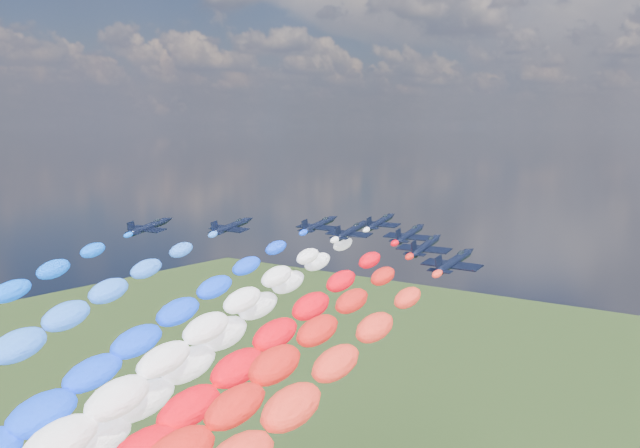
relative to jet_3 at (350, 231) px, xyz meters
The scene contains 11 objects.
jet_0 38.39m from the jet_3, 152.74° to the right, with size 8.65×11.60×2.56m, color black, non-canonical shape.
jet_1 23.33m from the jet_3, 159.72° to the right, with size 8.65×11.60×2.56m, color black, non-canonical shape.
jet_2 10.69m from the jet_3, 159.12° to the left, with size 8.65×11.60×2.56m, color black, non-canonical shape.
trail_2 57.42m from the jet_3, 100.68° to the right, with size 7.35×111.23×45.14m, color #0D3DFD, non-canonical shape.
jet_3 is the anchor object (origin of this frame).
trail_3 60.13m from the jet_3, 90.00° to the right, with size 7.35×111.23×45.14m, color white, non-canonical shape.
jet_4 14.66m from the jet_3, 100.54° to the left, with size 8.65×11.60×2.56m, color black, non-canonical shape.
trail_4 46.84m from the jet_3, 93.63° to the right, with size 7.35×111.23×45.14m, color white, non-canonical shape.
jet_5 10.86m from the jet_3, 17.05° to the left, with size 8.65×11.60×2.56m, color black, non-canonical shape.
jet_6 20.25m from the jet_3, 19.91° to the right, with size 8.65×11.60×2.56m, color black, non-canonical shape.
jet_7 33.37m from the jet_3, 30.11° to the right, with size 8.65×11.60×2.56m, color black, non-canonical shape.
Camera 1 is at (76.67, -99.68, 120.78)m, focal length 42.01 mm.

